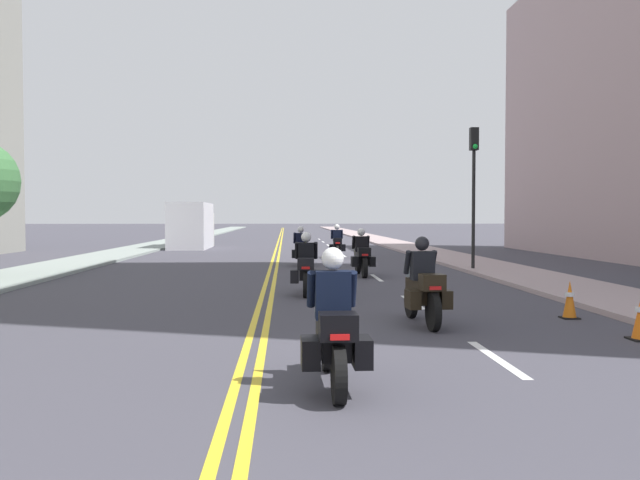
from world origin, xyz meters
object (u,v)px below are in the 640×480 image
at_px(motorcycle_1, 423,289).
at_px(traffic_cone_1, 570,300).
at_px(motorcycle_0, 333,332).
at_px(motorcycle_5, 337,244).
at_px(motorcycle_2, 306,269).
at_px(motorcycle_4, 301,250).
at_px(parked_truck, 192,228).
at_px(motorcycle_3, 362,257).
at_px(traffic_light_near, 474,174).

bearing_deg(motorcycle_1, traffic_cone_1, 8.26).
height_order(motorcycle_0, motorcycle_1, motorcycle_0).
bearing_deg(motorcycle_5, motorcycle_1, -87.79).
bearing_deg(motorcycle_5, motorcycle_2, -95.36).
relative_size(motorcycle_4, parked_truck, 0.34).
bearing_deg(traffic_cone_1, motorcycle_1, -168.36).
distance_m(motorcycle_1, traffic_cone_1, 3.05).
xyz_separation_m(motorcycle_1, motorcycle_4, (-1.87, 14.51, -0.02)).
bearing_deg(motorcycle_2, parked_truck, 106.84).
bearing_deg(motorcycle_3, motorcycle_5, 89.08).
relative_size(motorcycle_0, motorcycle_3, 0.95).
distance_m(motorcycle_3, motorcycle_4, 5.06).
distance_m(motorcycle_4, traffic_cone_1, 14.72).
bearing_deg(motorcycle_0, motorcycle_5, 84.54).
distance_m(motorcycle_2, motorcycle_5, 14.86).
height_order(motorcycle_2, parked_truck, parked_truck).
distance_m(motorcycle_3, traffic_cone_1, 9.67).
bearing_deg(motorcycle_0, motorcycle_1, 64.76).
relative_size(motorcycle_2, motorcycle_3, 1.01).
relative_size(motorcycle_3, motorcycle_4, 1.02).
bearing_deg(traffic_cone_1, traffic_light_near, 83.51).
bearing_deg(motorcycle_2, motorcycle_3, 70.91).
relative_size(motorcycle_4, traffic_light_near, 0.43).
bearing_deg(motorcycle_4, motorcycle_5, 67.97).
distance_m(motorcycle_0, motorcycle_3, 14.23).
height_order(motorcycle_4, motorcycle_5, motorcycle_5).
bearing_deg(parked_truck, motorcycle_3, -67.19).
xyz_separation_m(motorcycle_0, traffic_light_near, (6.14, 15.66, 2.84)).
bearing_deg(motorcycle_0, motorcycle_4, 88.91).
height_order(motorcycle_0, traffic_cone_1, motorcycle_0).
relative_size(traffic_cone_1, parked_truck, 0.11).
distance_m(motorcycle_0, motorcycle_1, 4.70).
distance_m(motorcycle_1, motorcycle_3, 9.81).
height_order(motorcycle_3, traffic_cone_1, motorcycle_3).
height_order(motorcycle_0, motorcycle_3, motorcycle_0).
bearing_deg(traffic_light_near, traffic_cone_1, -96.49).
bearing_deg(motorcycle_3, traffic_cone_1, -73.43).
xyz_separation_m(motorcycle_4, motorcycle_5, (1.84, 5.03, 0.01)).
relative_size(motorcycle_0, motorcycle_1, 0.97).
relative_size(motorcycle_3, traffic_light_near, 0.44).
distance_m(motorcycle_5, parked_truck, 13.02).
bearing_deg(parked_truck, motorcycle_0, -79.37).
bearing_deg(traffic_light_near, motorcycle_1, -110.25).
bearing_deg(motorcycle_4, motorcycle_2, -92.50).
bearing_deg(traffic_light_near, motorcycle_5, 117.39).
xyz_separation_m(motorcycle_4, parked_truck, (-6.42, 15.07, 0.63)).
relative_size(motorcycle_4, traffic_cone_1, 2.99).
height_order(motorcycle_0, parked_truck, parked_truck).
height_order(motorcycle_0, motorcycle_2, motorcycle_0).
bearing_deg(motorcycle_5, traffic_light_near, -60.50).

